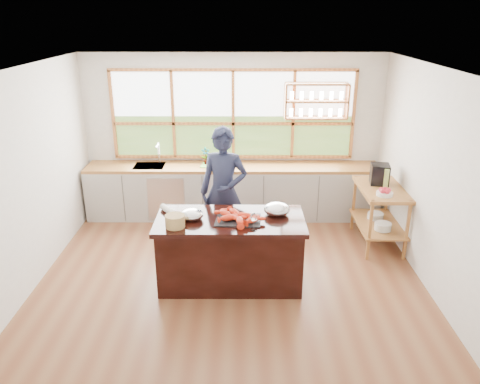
{
  "coord_description": "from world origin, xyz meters",
  "views": [
    {
      "loc": [
        0.14,
        -5.49,
        3.29
      ],
      "look_at": [
        0.12,
        0.15,
        1.12
      ],
      "focal_mm": 35.0,
      "sensor_mm": 36.0,
      "label": 1
    }
  ],
  "objects_px": {
    "cook": "(224,192)",
    "espresso_machine": "(380,174)",
    "island": "(230,250)",
    "wicker_basket": "(175,221)"
  },
  "relations": [
    {
      "from": "island",
      "to": "espresso_machine",
      "type": "xyz_separation_m",
      "value": [
        2.19,
        1.28,
        0.6
      ]
    },
    {
      "from": "wicker_basket",
      "to": "espresso_machine",
      "type": "bearing_deg",
      "value": 28.13
    },
    {
      "from": "cook",
      "to": "wicker_basket",
      "type": "xyz_separation_m",
      "value": [
        -0.54,
        -1.09,
        0.05
      ]
    },
    {
      "from": "espresso_machine",
      "to": "wicker_basket",
      "type": "bearing_deg",
      "value": -143.08
    },
    {
      "from": "espresso_machine",
      "to": "island",
      "type": "bearing_deg",
      "value": -141.0
    },
    {
      "from": "cook",
      "to": "espresso_machine",
      "type": "relative_size",
      "value": 6.21
    },
    {
      "from": "cook",
      "to": "island",
      "type": "bearing_deg",
      "value": -71.68
    },
    {
      "from": "espresso_machine",
      "to": "wicker_basket",
      "type": "height_order",
      "value": "espresso_machine"
    },
    {
      "from": "cook",
      "to": "wicker_basket",
      "type": "distance_m",
      "value": 1.21
    },
    {
      "from": "espresso_machine",
      "to": "wicker_basket",
      "type": "xyz_separation_m",
      "value": [
        -2.84,
        -1.52,
        -0.07
      ]
    }
  ]
}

